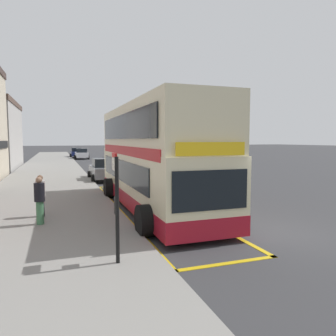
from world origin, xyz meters
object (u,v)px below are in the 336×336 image
object	(u,v)px
double_decker_bus	(152,161)
parked_car_teal_across	(114,153)
parked_car_white_far	(81,154)
pedestrian_further_back	(40,199)
bus_stop_sign	(116,198)
parked_car_navy_ahead	(76,153)
parked_car_grey_distant	(104,170)
pedestrian_waiting_near_sign	(41,194)

from	to	relation	value
double_decker_bus	parked_car_teal_across	xyz separation A→B (m)	(5.02, 39.43, -1.27)
parked_car_white_far	pedestrian_further_back	world-z (taller)	pedestrian_further_back
double_decker_bus	bus_stop_sign	xyz separation A→B (m)	(-2.64, -5.98, -0.42)
double_decker_bus	parked_car_white_far	world-z (taller)	double_decker_bus
parked_car_navy_ahead	pedestrian_further_back	distance (m)	44.45
parked_car_navy_ahead	parked_car_grey_distant	distance (m)	32.26
parked_car_white_far	parked_car_teal_across	world-z (taller)	same
double_decker_bus	parked_car_teal_across	distance (m)	39.77
pedestrian_waiting_near_sign	parked_car_grey_distant	bearing A→B (deg)	70.56
parked_car_white_far	parked_car_grey_distant	bearing A→B (deg)	90.99
pedestrian_further_back	parked_car_navy_ahead	bearing A→B (deg)	85.16
parked_car_white_far	parked_car_grey_distant	size ratio (longest dim) A/B	1.00
parked_car_navy_ahead	pedestrian_waiting_near_sign	xyz separation A→B (m)	(-3.77, -43.14, 0.17)
bus_stop_sign	pedestrian_waiting_near_sign	size ratio (longest dim) A/B	1.64
parked_car_white_far	parked_car_teal_across	xyz separation A→B (m)	(5.29, 2.05, 0.00)
parked_car_grey_distant	pedestrian_waiting_near_sign	xyz separation A→B (m)	(-3.84, -10.87, 0.17)
parked_car_grey_distant	pedestrian_further_back	xyz separation A→B (m)	(-3.82, -12.03, 0.20)
parked_car_grey_distant	pedestrian_waiting_near_sign	world-z (taller)	pedestrian_waiting_near_sign
parked_car_grey_distant	pedestrian_waiting_near_sign	bearing A→B (deg)	-108.02
parked_car_teal_across	pedestrian_further_back	distance (m)	42.38
parked_car_teal_across	pedestrian_further_back	bearing A→B (deg)	-105.14
double_decker_bus	pedestrian_waiting_near_sign	world-z (taller)	double_decker_bus
parked_car_navy_ahead	parked_car_teal_across	bearing A→B (deg)	-29.16
pedestrian_waiting_near_sign	double_decker_bus	bearing A→B (deg)	9.00
parked_car_teal_across	pedestrian_waiting_near_sign	xyz separation A→B (m)	(-9.52, -40.14, 0.17)
parked_car_grey_distant	parked_car_white_far	bearing A→B (deg)	90.59
double_decker_bus	pedestrian_waiting_near_sign	size ratio (longest dim) A/B	7.20
pedestrian_waiting_near_sign	pedestrian_further_back	world-z (taller)	pedestrian_further_back
double_decker_bus	parked_car_teal_across	size ratio (longest dim) A/B	2.63
parked_car_teal_across	parked_car_grey_distant	xyz separation A→B (m)	(-5.68, -29.27, 0.00)
parked_car_navy_ahead	pedestrian_further_back	xyz separation A→B (m)	(-3.75, -44.29, 0.20)
double_decker_bus	parked_car_white_far	xyz separation A→B (m)	(-0.26, 37.38, -1.27)
parked_car_teal_across	parked_car_grey_distant	size ratio (longest dim) A/B	1.00
parked_car_navy_ahead	double_decker_bus	bearing A→B (deg)	-90.68
double_decker_bus	bus_stop_sign	distance (m)	6.55
double_decker_bus	parked_car_white_far	size ratio (longest dim) A/B	2.63
parked_car_teal_across	pedestrian_waiting_near_sign	bearing A→B (deg)	-105.53
parked_car_white_far	parked_car_teal_across	distance (m)	5.67
double_decker_bus	parked_car_navy_ahead	distance (m)	42.45
double_decker_bus	bus_stop_sign	size ratio (longest dim) A/B	4.40
double_decker_bus	parked_car_navy_ahead	size ratio (longest dim) A/B	2.63
pedestrian_further_back	pedestrian_waiting_near_sign	bearing A→B (deg)	91.00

